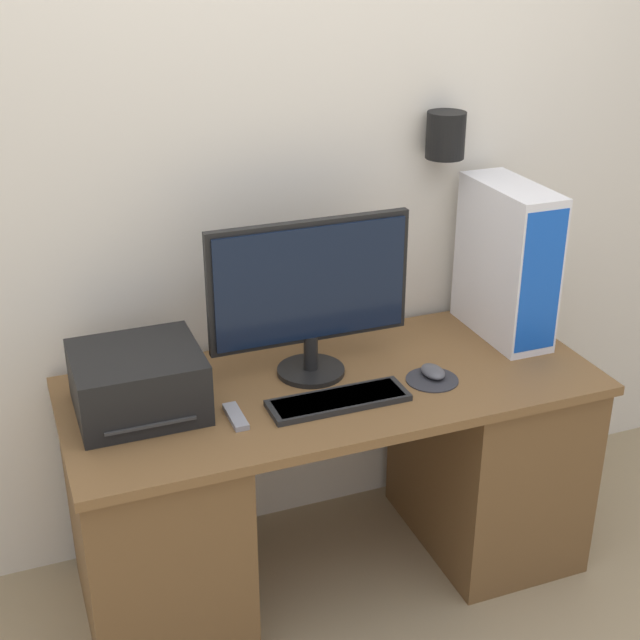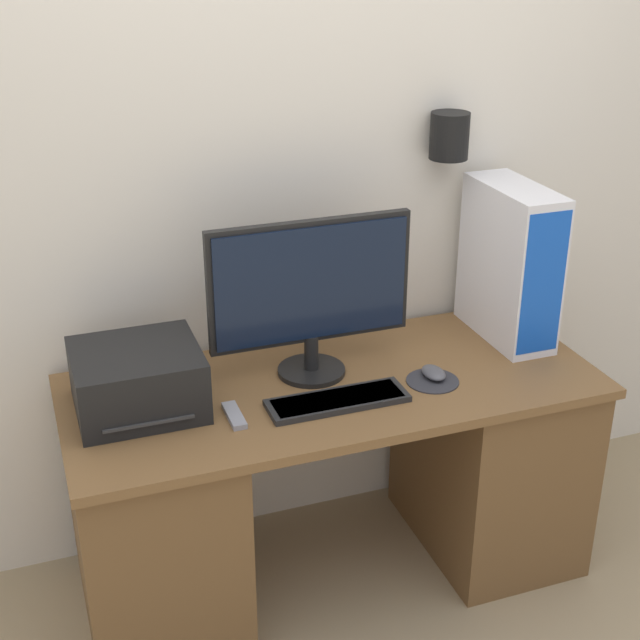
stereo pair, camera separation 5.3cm
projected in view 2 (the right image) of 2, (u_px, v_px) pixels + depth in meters
wall_back at (290, 146)px, 2.76m from camera, size 6.40×0.18×2.70m
desk at (332, 478)px, 2.83m from camera, size 1.61×0.68×0.72m
monitor at (311, 290)px, 2.63m from camera, size 0.62×0.21×0.49m
keyboard at (338, 400)px, 2.57m from camera, size 0.41×0.13×0.02m
mousepad at (433, 381)px, 2.69m from camera, size 0.16×0.16×0.00m
mouse at (434, 373)px, 2.70m from camera, size 0.06×0.10×0.03m
computer_tower at (510, 263)px, 2.88m from camera, size 0.16×0.40×0.51m
printer at (138, 380)px, 2.51m from camera, size 0.35×0.33×0.18m
remote_control at (234, 415)px, 2.49m from camera, size 0.04×0.14×0.02m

